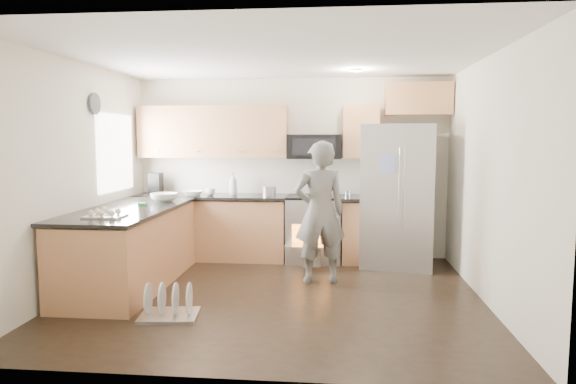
# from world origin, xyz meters

# --- Properties ---
(ground) EXTENTS (4.50, 4.50, 0.00)m
(ground) POSITION_xyz_m (0.00, 0.00, 0.00)
(ground) COLOR black
(ground) RESTS_ON ground
(room_shell) EXTENTS (4.54, 4.04, 2.62)m
(room_shell) POSITION_xyz_m (-0.04, 0.02, 1.67)
(room_shell) COLOR silver
(room_shell) RESTS_ON ground
(back_cabinet_run) EXTENTS (4.45, 0.64, 2.50)m
(back_cabinet_run) POSITION_xyz_m (-0.58, 1.75, 0.96)
(back_cabinet_run) COLOR #B77449
(back_cabinet_run) RESTS_ON ground
(peninsula) EXTENTS (0.96, 2.36, 1.03)m
(peninsula) POSITION_xyz_m (-1.75, 0.25, 0.46)
(peninsula) COLOR #B77449
(peninsula) RESTS_ON ground
(stove_range) EXTENTS (0.76, 0.97, 1.79)m
(stove_range) POSITION_xyz_m (0.35, 1.69, 0.68)
(stove_range) COLOR #B7B7BC
(stove_range) RESTS_ON ground
(refrigerator) EXTENTS (1.05, 0.88, 1.92)m
(refrigerator) POSITION_xyz_m (1.50, 1.50, 0.96)
(refrigerator) COLOR #B7B7BC
(refrigerator) RESTS_ON ground
(person) EXTENTS (0.70, 0.55, 1.71)m
(person) POSITION_xyz_m (0.47, 0.60, 0.85)
(person) COLOR slate
(person) RESTS_ON ground
(dish_rack) EXTENTS (0.60, 0.50, 0.34)m
(dish_rack) POSITION_xyz_m (-0.94, -0.78, 0.09)
(dish_rack) COLOR #B7B7BC
(dish_rack) RESTS_ON ground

